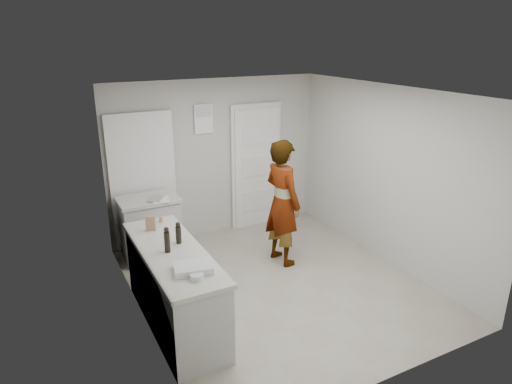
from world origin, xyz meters
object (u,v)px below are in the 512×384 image
cake_mix_box (151,223)px  oil_cruet_b (167,240)px  egg_bowl (197,276)px  person (282,203)px  oil_cruet_a (178,233)px  spice_jar (161,219)px  baking_dish (193,268)px

cake_mix_box → oil_cruet_b: size_ratio=0.63×
oil_cruet_b → egg_bowl: 0.69m
person → oil_cruet_b: bearing=104.5°
person → oil_cruet_a: size_ratio=7.15×
person → spice_jar: size_ratio=24.26×
person → spice_jar: (-1.71, 0.05, 0.06)m
oil_cruet_b → baking_dish: oil_cruet_b is taller
oil_cruet_b → person: bearing=22.5°
oil_cruet_a → baking_dish: 0.68m
person → oil_cruet_b: person is taller
oil_cruet_b → baking_dish: 0.54m
person → oil_cruet_b: (-1.89, -0.78, 0.16)m
oil_cruet_a → egg_bowl: size_ratio=1.91×
oil_cruet_a → oil_cruet_b: 0.23m
person → baking_dish: person is taller
spice_jar → egg_bowl: bearing=-93.7°
person → oil_cruet_a: 1.83m
baking_dish → egg_bowl: (-0.02, -0.16, -0.00)m
person → oil_cruet_b: size_ratio=6.24×
cake_mix_box → egg_bowl: bearing=-62.4°
cake_mix_box → oil_cruet_b: oil_cruet_b is taller
oil_cruet_a → oil_cruet_b: (-0.18, -0.15, 0.02)m
egg_bowl → spice_jar: bearing=86.3°
baking_dish → spice_jar: bearing=86.8°
spice_jar → egg_bowl: (-0.10, -1.51, -0.01)m
spice_jar → egg_bowl: size_ratio=0.56×
oil_cruet_a → egg_bowl: 0.84m
spice_jar → baking_dish: size_ratio=0.18×
person → baking_dish: (-1.79, -1.30, 0.05)m
cake_mix_box → oil_cruet_a: oil_cruet_a is taller
person → cake_mix_box: bearing=86.4°
cake_mix_box → spice_jar: cake_mix_box is taller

